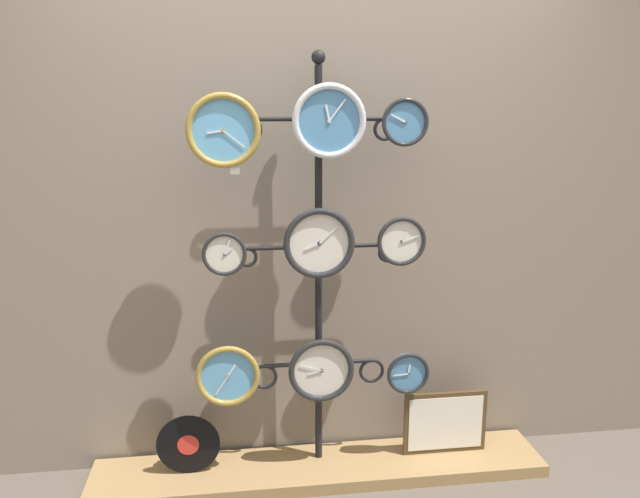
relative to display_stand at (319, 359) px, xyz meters
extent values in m
cube|color=gray|center=(0.00, 0.16, 0.82)|extent=(4.40, 0.04, 2.80)
cube|color=#9E7A4C|center=(0.00, -0.06, -0.55)|extent=(2.20, 0.36, 0.06)
cylinder|color=black|center=(0.00, 0.00, -0.57)|extent=(0.43, 0.43, 0.02)
cylinder|color=black|center=(0.00, 0.00, 0.40)|extent=(0.03, 0.03, 1.92)
sphere|color=black|center=(0.00, 0.00, 1.39)|extent=(0.06, 0.06, 0.06)
cylinder|color=black|center=(-0.15, 0.00, 1.13)|extent=(0.30, 0.02, 0.02)
torus|color=black|center=(-0.30, 0.00, 1.08)|extent=(0.11, 0.02, 0.11)
cylinder|color=black|center=(0.15, 0.00, 1.13)|extent=(0.30, 0.02, 0.02)
torus|color=black|center=(0.30, 0.00, 1.08)|extent=(0.11, 0.02, 0.11)
cylinder|color=black|center=(-0.16, 0.00, 0.55)|extent=(0.33, 0.02, 0.02)
torus|color=black|center=(-0.33, 0.00, 0.51)|extent=(0.09, 0.02, 0.09)
cylinder|color=black|center=(0.16, 0.00, 0.55)|extent=(0.33, 0.02, 0.02)
torus|color=black|center=(0.33, 0.00, 0.51)|extent=(0.09, 0.02, 0.09)
cylinder|color=black|center=(-0.13, 0.00, -0.02)|extent=(0.26, 0.02, 0.02)
torus|color=black|center=(-0.26, 0.00, -0.08)|extent=(0.13, 0.02, 0.13)
cylinder|color=black|center=(0.13, 0.00, -0.02)|extent=(0.26, 0.02, 0.02)
torus|color=black|center=(0.26, 0.00, -0.08)|extent=(0.13, 0.02, 0.13)
cylinder|color=#60A8DB|center=(-0.41, -0.09, 1.09)|extent=(0.29, 0.02, 0.29)
torus|color=#A58438|center=(-0.41, -0.11, 1.09)|extent=(0.31, 0.03, 0.31)
cylinder|color=#A58438|center=(-0.41, -0.11, 1.09)|extent=(0.02, 0.01, 0.02)
cube|color=silver|center=(-0.45, -0.11, 1.08)|extent=(0.07, 0.00, 0.02)
cube|color=silver|center=(-0.37, -0.11, 1.05)|extent=(0.09, 0.00, 0.08)
cylinder|color=#4C84B2|center=(0.03, -0.08, 1.12)|extent=(0.29, 0.02, 0.29)
torus|color=silver|center=(0.03, -0.10, 1.12)|extent=(0.32, 0.03, 0.32)
cylinder|color=silver|center=(0.03, -0.10, 1.12)|extent=(0.02, 0.01, 0.02)
cube|color=silver|center=(0.03, -0.10, 1.16)|extent=(0.02, 0.00, 0.07)
cube|color=silver|center=(0.07, -0.10, 1.17)|extent=(0.07, 0.00, 0.10)
cylinder|color=#4C84B2|center=(0.37, -0.07, 1.12)|extent=(0.19, 0.02, 0.19)
torus|color=#262628|center=(0.37, -0.09, 1.12)|extent=(0.21, 0.02, 0.21)
cylinder|color=#262628|center=(0.37, -0.09, 1.12)|extent=(0.01, 0.01, 0.01)
cube|color=silver|center=(0.35, -0.09, 1.13)|extent=(0.04, 0.00, 0.03)
cube|color=silver|center=(0.34, -0.09, 1.13)|extent=(0.07, 0.00, 0.04)
cylinder|color=silver|center=(-0.43, -0.09, 0.56)|extent=(0.18, 0.02, 0.18)
torus|color=#262628|center=(-0.43, -0.11, 0.56)|extent=(0.19, 0.02, 0.19)
cylinder|color=#262628|center=(-0.43, -0.11, 0.56)|extent=(0.01, 0.01, 0.01)
cube|color=silver|center=(-0.41, -0.11, 0.57)|extent=(0.04, 0.00, 0.03)
cube|color=silver|center=(-0.41, -0.11, 0.59)|extent=(0.03, 0.00, 0.07)
cylinder|color=silver|center=(-0.01, -0.10, 0.59)|extent=(0.29, 0.02, 0.29)
torus|color=#262628|center=(-0.01, -0.11, 0.59)|extent=(0.32, 0.03, 0.32)
cylinder|color=#262628|center=(-0.01, -0.11, 0.59)|extent=(0.02, 0.01, 0.02)
cube|color=silver|center=(-0.04, -0.11, 0.58)|extent=(0.07, 0.00, 0.03)
cube|color=silver|center=(0.03, -0.12, 0.63)|extent=(0.09, 0.00, 0.08)
cylinder|color=silver|center=(0.36, -0.09, 0.59)|extent=(0.21, 0.02, 0.21)
torus|color=#262628|center=(0.36, -0.11, 0.59)|extent=(0.23, 0.02, 0.23)
cylinder|color=#262628|center=(0.36, -0.11, 0.59)|extent=(0.01, 0.01, 0.01)
cube|color=silver|center=(0.38, -0.11, 0.61)|extent=(0.03, 0.00, 0.05)
cube|color=silver|center=(0.40, -0.11, 0.60)|extent=(0.08, 0.00, 0.03)
cylinder|color=#60A8DB|center=(-0.43, -0.10, -0.01)|extent=(0.27, 0.02, 0.27)
torus|color=#A58438|center=(-0.43, -0.12, -0.01)|extent=(0.29, 0.03, 0.29)
cylinder|color=#A58438|center=(-0.43, -0.12, -0.01)|extent=(0.02, 0.01, 0.02)
cube|color=silver|center=(-0.41, -0.12, 0.01)|extent=(0.04, 0.00, 0.06)
cube|color=silver|center=(-0.46, -0.12, -0.06)|extent=(0.06, 0.00, 0.09)
cylinder|color=silver|center=(0.00, -0.09, -0.02)|extent=(0.28, 0.02, 0.28)
torus|color=#262628|center=(0.00, -0.10, -0.02)|extent=(0.31, 0.03, 0.31)
cylinder|color=#262628|center=(0.00, -0.10, -0.02)|extent=(0.02, 0.01, 0.02)
cube|color=silver|center=(-0.03, -0.10, -0.02)|extent=(0.07, 0.00, 0.02)
cube|color=silver|center=(-0.05, -0.10, 0.00)|extent=(0.11, 0.00, 0.04)
cylinder|color=#4C84B2|center=(0.42, -0.08, -0.06)|extent=(0.19, 0.02, 0.19)
torus|color=#262628|center=(0.42, -0.09, -0.06)|extent=(0.21, 0.02, 0.21)
cylinder|color=#262628|center=(0.42, -0.09, -0.06)|extent=(0.01, 0.01, 0.01)
cube|color=silver|center=(0.42, -0.09, -0.04)|extent=(0.01, 0.00, 0.05)
cube|color=silver|center=(0.38, -0.09, -0.06)|extent=(0.07, 0.00, 0.01)
cylinder|color=black|center=(-0.63, -0.06, -0.37)|extent=(0.30, 0.01, 0.30)
cylinder|color=red|center=(-0.63, -0.06, -0.37)|extent=(0.10, 0.00, 0.10)
cube|color=#4C381E|center=(0.63, -0.04, -0.36)|extent=(0.42, 0.02, 0.32)
cube|color=white|center=(0.63, -0.05, -0.36)|extent=(0.38, 0.00, 0.28)
cube|color=white|center=(-0.37, -0.10, 0.92)|extent=(0.04, 0.00, 0.03)
camera|label=1|loc=(-0.37, -2.78, 1.18)|focal=35.00mm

